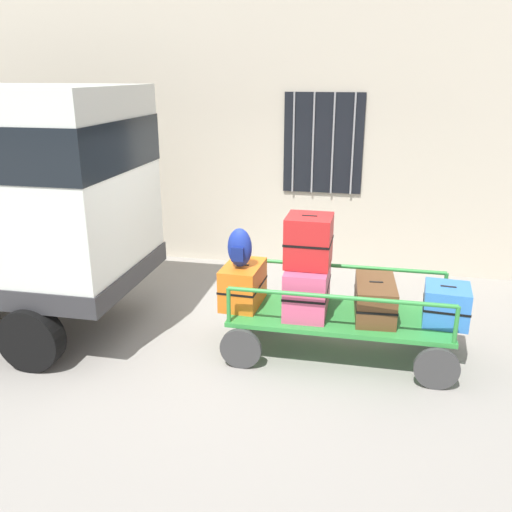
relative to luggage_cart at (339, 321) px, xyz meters
The scene contains 10 objects.
ground_plane 1.07m from the luggage_cart, behind, with size 40.00×40.00×0.00m, color gray.
building_wall 3.78m from the luggage_cart, 108.24° to the left, with size 12.00×0.38×5.00m.
luggage_cart is the anchor object (origin of this frame).
cart_railing 0.43m from the luggage_cart, 26.57° to the right, with size 2.34×0.98×0.41m.
suitcase_left_bottom 1.16m from the luggage_cart, behind, with size 0.45×0.68×0.48m.
suitcase_midleft_bottom 0.52m from the luggage_cart, behind, with size 0.47×0.86×0.54m.
suitcase_midleft_middle 0.98m from the luggage_cart, behind, with size 0.50×0.50×0.55m.
suitcase_center_bottom 0.47m from the luggage_cart, ahead, with size 0.47×0.80×0.40m.
suitcase_midright_bottom 1.15m from the luggage_cart, ahead, with size 0.51×0.52×0.41m.
backpack 1.37m from the luggage_cart, behind, with size 0.27×0.22×0.44m.
Camera 1 is at (1.20, -5.61, 3.03)m, focal length 38.02 mm.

